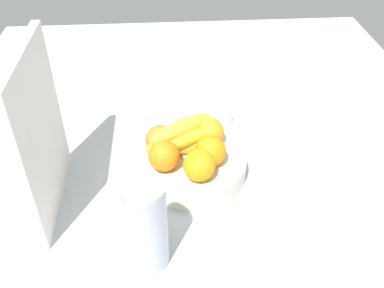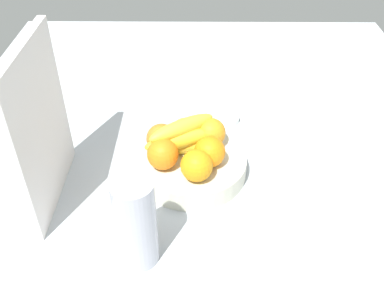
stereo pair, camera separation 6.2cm
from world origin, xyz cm
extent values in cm
cube|color=#AEB5BD|center=(0.00, 0.00, -1.50)|extent=(180.00, 140.00, 3.00)
cylinder|color=beige|center=(-1.29, 2.93, 2.39)|extent=(25.42, 25.42, 4.78)
sphere|color=orange|center=(-3.52, -1.03, 8.33)|extent=(7.09, 7.09, 7.09)
sphere|color=orange|center=(3.66, -1.45, 8.33)|extent=(7.09, 7.09, 7.09)
sphere|color=orange|center=(3.69, 4.54, 8.33)|extent=(7.09, 7.09, 7.09)
sphere|color=orange|center=(1.26, 10.05, 8.33)|extent=(7.09, 7.09, 7.09)
sphere|color=orange|center=(-4.44, 9.39, 8.33)|extent=(7.09, 7.09, 7.09)
sphere|color=orange|center=(-8.25, 1.87, 8.33)|extent=(7.09, 7.09, 7.09)
ellipsoid|color=yellow|center=(0.83, 4.90, 6.78)|extent=(5.94, 17.35, 4.00)
ellipsoid|color=yellow|center=(0.36, 5.64, 8.98)|extent=(9.89, 17.29, 4.00)
ellipsoid|color=gold|center=(1.67, 5.23, 11.18)|extent=(12.84, 16.32, 4.00)
cube|color=silver|center=(-8.09, 33.51, 18.00)|extent=(28.01, 2.00, 36.00)
cylinder|color=#B5B6C4|center=(-25.77, 12.91, 9.68)|extent=(7.73, 7.73, 19.36)
cylinder|color=white|center=(20.59, -6.45, 0.80)|extent=(7.05, 7.05, 1.60)
camera|label=1|loc=(-79.38, 8.44, 70.01)|focal=41.05mm
camera|label=2|loc=(-79.57, 2.22, 70.01)|focal=41.05mm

